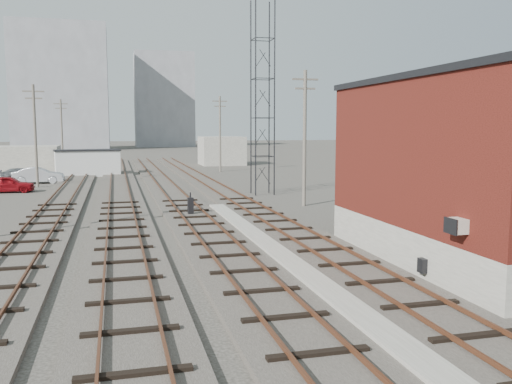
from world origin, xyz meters
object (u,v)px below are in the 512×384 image
object	(u,v)px
site_trailer	(88,163)
car_silver	(39,175)
switch_stand	(191,206)
car_red	(8,184)
car_grey	(23,175)

from	to	relation	value
site_trailer	car_silver	distance (m)	8.27
car_silver	site_trailer	bearing A→B (deg)	-30.26
car_silver	switch_stand	bearing A→B (deg)	-154.10
car_red	car_silver	bearing A→B (deg)	-9.93
site_trailer	car_silver	bearing A→B (deg)	-127.86
car_silver	car_grey	distance (m)	2.75
site_trailer	car_silver	xyz separation A→B (m)	(-4.14, -7.12, -0.70)
site_trailer	car_grey	world-z (taller)	site_trailer
car_red	switch_stand	bearing A→B (deg)	-140.47
car_grey	car_red	bearing A→B (deg)	164.26
car_red	car_silver	world-z (taller)	car_silver
car_silver	car_red	bearing A→B (deg)	168.98
car_red	car_grey	size ratio (longest dim) A/B	0.88
switch_stand	site_trailer	size ratio (longest dim) A/B	0.19
site_trailer	car_red	size ratio (longest dim) A/B	1.79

